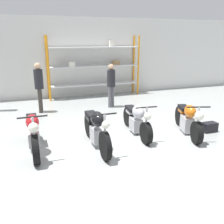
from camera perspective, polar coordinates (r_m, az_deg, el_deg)
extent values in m
plane|color=#9EA3A0|center=(6.78, 1.13, -6.60)|extent=(30.00, 30.00, 0.00)
cube|color=silver|center=(11.90, -8.89, 12.17)|extent=(30.00, 0.08, 3.60)
cylinder|color=orange|center=(11.14, -14.31, 9.47)|extent=(0.08, 0.08, 2.78)
cylinder|color=orange|center=(12.26, 6.04, 10.48)|extent=(0.08, 0.08, 2.78)
cylinder|color=orange|center=(11.68, -14.57, 9.76)|extent=(0.08, 0.08, 2.78)
cylinder|color=orange|center=(12.76, 4.98, 10.74)|extent=(0.08, 0.08, 2.78)
cube|color=silver|center=(11.90, -3.95, 6.37)|extent=(4.22, 0.55, 0.05)
cube|color=silver|center=(11.78, -4.03, 10.41)|extent=(4.22, 0.55, 0.05)
cube|color=silver|center=(11.72, -4.11, 14.52)|extent=(4.22, 0.55, 0.05)
cube|color=tan|center=(12.19, 0.90, 11.20)|extent=(0.30, 0.31, 0.18)
cube|color=silver|center=(11.40, -9.22, 10.71)|extent=(0.28, 0.28, 0.21)
cube|color=silver|center=(12.08, -0.06, 15.44)|extent=(0.22, 0.20, 0.30)
cylinder|color=black|center=(5.74, -17.09, -8.12)|extent=(0.15, 0.68, 0.67)
cylinder|color=black|center=(7.02, -17.74, -3.64)|extent=(0.15, 0.68, 0.67)
cube|color=#ADADB2|center=(6.43, -17.45, -5.77)|extent=(0.26, 0.43, 0.35)
ellipsoid|color=#B2191E|center=(6.11, -17.75, -2.19)|extent=(0.31, 0.47, 0.36)
cube|color=black|center=(6.61, -17.91, -1.29)|extent=(0.25, 0.52, 0.10)
cube|color=#B2191E|center=(6.69, -17.86, -1.89)|extent=(0.22, 0.36, 0.12)
cylinder|color=#ADADB2|center=(5.62, -17.41, -4.68)|extent=(0.05, 0.05, 0.72)
sphere|color=silver|center=(5.51, -17.51, -3.43)|extent=(0.22, 0.22, 0.22)
cylinder|color=black|center=(5.54, -17.75, -1.08)|extent=(0.63, 0.04, 0.04)
cylinder|color=black|center=(5.66, -1.57, -7.74)|extent=(0.12, 0.67, 0.67)
cylinder|color=black|center=(6.99, -5.25, -2.98)|extent=(0.12, 0.67, 0.67)
cube|color=#ADADB2|center=(6.37, -3.73, -5.24)|extent=(0.21, 0.46, 0.38)
ellipsoid|color=black|center=(6.06, -3.38, -1.60)|extent=(0.31, 0.53, 0.37)
cube|color=black|center=(6.58, -4.69, -0.63)|extent=(0.26, 0.54, 0.10)
cube|color=black|center=(6.66, -4.77, -1.26)|extent=(0.22, 0.38, 0.12)
cylinder|color=#ADADB2|center=(5.54, -1.67, -4.22)|extent=(0.05, 0.05, 0.73)
sphere|color=silver|center=(5.42, -1.46, -2.95)|extent=(0.18, 0.18, 0.18)
cylinder|color=black|center=(5.45, -1.79, -0.53)|extent=(0.57, 0.04, 0.04)
cylinder|color=black|center=(6.57, 7.80, -4.79)|extent=(0.19, 0.59, 0.58)
cylinder|color=black|center=(7.85, 3.75, -1.10)|extent=(0.19, 0.59, 0.58)
cube|color=#ADADB2|center=(7.25, 5.45, -2.87)|extent=(0.30, 0.47, 0.38)
ellipsoid|color=#B7B7BF|center=(6.97, 6.03, 0.00)|extent=(0.35, 0.55, 0.37)
cube|color=black|center=(7.49, 4.49, 0.78)|extent=(0.30, 0.57, 0.10)
cube|color=#B7B7BF|center=(7.55, 4.40, 0.18)|extent=(0.25, 0.41, 0.12)
cylinder|color=#ADADB2|center=(6.47, 7.85, -1.91)|extent=(0.05, 0.05, 0.68)
sphere|color=silver|center=(6.37, 8.13, -0.98)|extent=(0.19, 0.19, 0.19)
cylinder|color=black|center=(6.40, 7.86, 1.07)|extent=(0.58, 0.08, 0.04)
cylinder|color=black|center=(6.87, 18.79, -4.50)|extent=(0.32, 0.62, 0.60)
cylinder|color=black|center=(8.19, 15.26, -0.84)|extent=(0.32, 0.62, 0.60)
cube|color=#ADADB2|center=(7.58, 16.73, -2.60)|extent=(0.40, 0.57, 0.43)
ellipsoid|color=orange|center=(7.30, 17.42, 0.19)|extent=(0.43, 0.57, 0.35)
cube|color=black|center=(7.80, 16.13, 0.93)|extent=(0.39, 0.57, 0.10)
cube|color=orange|center=(7.88, 15.94, 0.42)|extent=(0.31, 0.41, 0.12)
cylinder|color=#ADADB2|center=(6.78, 19.00, -1.76)|extent=(0.06, 0.06, 0.68)
sphere|color=silver|center=(6.68, 19.31, -0.85)|extent=(0.24, 0.24, 0.24)
cylinder|color=black|center=(6.71, 19.18, 1.07)|extent=(0.59, 0.22, 0.04)
cylinder|color=#38332D|center=(9.71, -16.00, 2.67)|extent=(0.13, 0.13, 0.89)
cylinder|color=#38332D|center=(9.54, -16.12, 2.41)|extent=(0.13, 0.13, 0.89)
cylinder|color=#232328|center=(9.47, -16.44, 7.21)|extent=(0.37, 0.37, 0.70)
sphere|color=tan|center=(9.41, -16.68, 10.04)|extent=(0.24, 0.24, 0.24)
cylinder|color=#595960|center=(10.05, 0.10, 3.59)|extent=(0.13, 0.13, 0.83)
cylinder|color=#595960|center=(9.90, -0.51, 3.40)|extent=(0.13, 0.13, 0.83)
cylinder|color=#232328|center=(9.83, -0.20, 7.71)|extent=(0.45, 0.45, 0.66)
sphere|color=tan|center=(9.78, -0.21, 10.26)|extent=(0.22, 0.22, 0.22)
cube|color=black|center=(7.91, 21.34, -3.24)|extent=(0.44, 0.26, 0.28)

